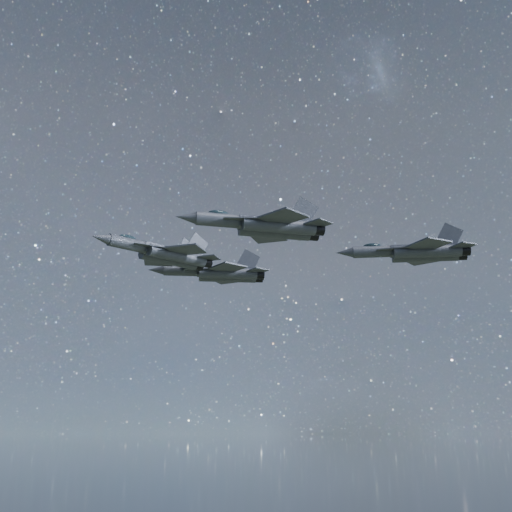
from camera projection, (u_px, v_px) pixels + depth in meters
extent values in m
cylinder|color=#2D3038|center=(136.00, 245.00, 81.81)|extent=(8.03, 4.73, 1.69)
cone|color=#2D3038|center=(100.00, 238.00, 78.59)|extent=(2.99, 2.42, 1.52)
ellipsoid|color=#17252B|center=(127.00, 238.00, 81.24)|extent=(2.82, 2.07, 0.83)
cube|color=#2D3038|center=(171.00, 254.00, 85.28)|extent=(8.80, 5.02, 1.41)
cylinder|color=#2D3038|center=(177.00, 256.00, 84.61)|extent=(9.02, 5.16, 1.69)
cylinder|color=#2D3038|center=(169.00, 259.00, 86.20)|extent=(9.02, 5.16, 1.69)
cylinder|color=black|center=(206.00, 262.00, 87.69)|extent=(1.91, 1.99, 1.56)
cylinder|color=black|center=(197.00, 265.00, 89.28)|extent=(1.91, 1.99, 1.56)
cube|color=#2D3038|center=(153.00, 247.00, 81.91)|extent=(5.76, 2.37, 0.13)
cube|color=#2D3038|center=(143.00, 251.00, 84.05)|extent=(5.32, 4.17, 0.13)
cube|color=#2D3038|center=(186.00, 250.00, 82.64)|extent=(6.17, 6.03, 0.22)
cube|color=#2D3038|center=(158.00, 261.00, 88.03)|extent=(4.77, 5.22, 0.22)
cube|color=#2D3038|center=(209.00, 258.00, 86.46)|extent=(3.66, 3.61, 0.16)
cube|color=#2D3038|center=(190.00, 265.00, 90.10)|extent=(2.79, 2.98, 0.16)
cube|color=#2D3038|center=(197.00, 246.00, 86.94)|extent=(3.63, 1.37, 3.86)
cube|color=#2D3038|center=(187.00, 250.00, 88.93)|extent=(3.40, 1.93, 3.86)
cylinder|color=#2D3038|center=(189.00, 271.00, 91.74)|extent=(7.96, 3.09, 1.64)
cone|color=#2D3038|center=(156.00, 270.00, 91.25)|extent=(2.76, 1.93, 1.47)
ellipsoid|color=#17252B|center=(181.00, 266.00, 91.84)|extent=(2.67, 1.56, 0.81)
cube|color=#2D3038|center=(225.00, 272.00, 92.26)|extent=(8.77, 3.19, 1.37)
cylinder|color=#2D3038|center=(228.00, 273.00, 91.16)|extent=(8.99, 3.29, 1.64)
cylinder|color=#2D3038|center=(227.00, 277.00, 93.17)|extent=(8.99, 3.29, 1.64)
cylinder|color=black|center=(260.00, 274.00, 91.63)|extent=(1.63, 1.75, 1.52)
cylinder|color=black|center=(258.00, 278.00, 93.64)|extent=(1.63, 1.75, 1.52)
cube|color=#2D3038|center=(202.00, 270.00, 90.53)|extent=(5.51, 3.12, 0.13)
cube|color=#2D3038|center=(202.00, 274.00, 93.24)|extent=(5.47, 1.16, 0.13)
cube|color=#2D3038|center=(228.00, 268.00, 88.79)|extent=(5.36, 5.66, 0.21)
cube|color=#2D3038|center=(225.00, 280.00, 95.61)|extent=(6.01, 6.04, 0.21)
cube|color=#2D3038|center=(258.00, 271.00, 90.35)|extent=(3.15, 3.28, 0.16)
cube|color=#2D3038|center=(255.00, 278.00, 94.96)|extent=(3.55, 3.57, 0.16)
cube|color=#2D3038|center=(248.00, 261.00, 91.78)|extent=(3.57, 1.15, 3.75)
cube|color=#2D3038|center=(247.00, 266.00, 94.29)|extent=(3.66, 0.65, 3.75)
cylinder|color=#2D3038|center=(229.00, 221.00, 63.66)|extent=(7.09, 1.87, 1.48)
cone|color=#2D3038|center=(186.00, 217.00, 62.64)|extent=(2.35, 1.45, 1.33)
ellipsoid|color=#17252B|center=(218.00, 214.00, 63.61)|extent=(2.31, 1.12, 0.73)
cube|color=#2D3038|center=(273.00, 225.00, 64.76)|extent=(7.85, 1.86, 1.23)
cylinder|color=#2D3038|center=(279.00, 226.00, 63.84)|extent=(8.04, 1.93, 1.48)
cylinder|color=#2D3038|center=(274.00, 232.00, 65.60)|extent=(8.04, 1.93, 1.48)
cylinder|color=black|center=(318.00, 229.00, 64.82)|extent=(1.31, 1.43, 1.37)
cylinder|color=black|center=(312.00, 235.00, 66.58)|extent=(1.31, 1.43, 1.37)
cube|color=#2D3038|center=(247.00, 219.00, 62.82)|extent=(5.04, 2.22, 0.11)
cube|color=#2D3038|center=(242.00, 227.00, 65.21)|extent=(5.03, 1.70, 0.11)
cube|color=#2D3038|center=(283.00, 217.00, 61.73)|extent=(5.12, 5.31, 0.19)
cube|color=#2D3038|center=(268.00, 236.00, 67.74)|extent=(5.30, 5.41, 0.19)
cube|color=#2D3038|center=(318.00, 224.00, 63.64)|extent=(3.02, 3.10, 0.14)
cube|color=#2D3038|center=(306.00, 236.00, 67.70)|extent=(3.12, 3.18, 0.14)
cube|color=#2D3038|center=(304.00, 212.00, 64.75)|extent=(3.29, 0.60, 3.38)
cube|color=#2D3038|center=(297.00, 219.00, 66.96)|extent=(3.30, 0.47, 3.38)
cylinder|color=#2D3038|center=(382.00, 251.00, 82.22)|extent=(7.81, 4.60, 1.64)
cone|color=#2D3038|center=(345.00, 253.00, 82.78)|extent=(2.91, 2.36, 1.48)
ellipsoid|color=#17252B|center=(372.00, 246.00, 82.59)|extent=(2.74, 2.01, 0.81)
cube|color=#2D3038|center=(423.00, 250.00, 81.61)|extent=(8.56, 4.88, 1.37)
cylinder|color=#2D3038|center=(427.00, 251.00, 80.42)|extent=(8.78, 5.02, 1.64)
cylinder|color=#2D3038|center=(425.00, 256.00, 82.43)|extent=(8.78, 5.02, 1.64)
cylinder|color=black|center=(465.00, 250.00, 79.89)|extent=(1.86, 1.94, 1.52)
cylinder|color=black|center=(461.00, 255.00, 81.90)|extent=(1.86, 1.94, 1.52)
cube|color=#2D3038|center=(397.00, 249.00, 80.63)|extent=(5.18, 4.05, 0.13)
cube|color=#2D3038|center=(395.00, 255.00, 83.33)|extent=(5.60, 2.31, 0.13)
cube|color=#2D3038|center=(429.00, 244.00, 78.10)|extent=(4.64, 5.08, 0.21)
cube|color=#2D3038|center=(421.00, 260.00, 84.92)|extent=(6.01, 5.87, 0.21)
cube|color=#2D3038|center=(463.00, 246.00, 78.69)|extent=(2.71, 2.90, 0.16)
cube|color=#2D3038|center=(456.00, 256.00, 83.31)|extent=(3.56, 3.52, 0.16)
cube|color=#2D3038|center=(450.00, 236.00, 80.41)|extent=(3.31, 1.87, 3.75)
cube|color=#2D3038|center=(446.00, 242.00, 82.92)|extent=(3.53, 1.33, 3.75)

